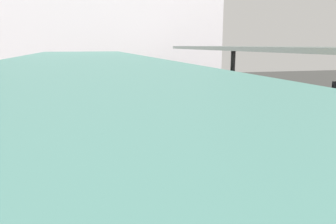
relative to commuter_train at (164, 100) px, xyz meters
name	(u,v)px	position (x,y,z in m)	size (l,w,h in m)	color
ground_plane	(228,201)	(0.00, -7.36, -1.73)	(80.00, 80.00, 0.00)	#383835
platform_left	(91,201)	(-3.80, -7.36, -1.23)	(4.40, 28.00, 1.00)	gray
track_ballast	(228,198)	(0.00, -7.36, -1.63)	(3.20, 28.00, 0.20)	#59544C
rail_near_side	(205,195)	(-0.72, -7.36, -1.46)	(0.08, 28.00, 0.14)	slate
rail_far_side	(251,189)	(0.72, -7.36, -1.46)	(0.08, 28.00, 0.14)	slate
commuter_train	(164,100)	(0.00, 0.00, 0.00)	(2.78, 15.79, 3.10)	#2D5633
canopy_left	(84,63)	(-3.80, -5.96, 2.18)	(4.18, 21.00, 3.02)	#333335
canopy_right	(319,51)	(3.80, -5.96, 2.48)	(4.18, 21.00, 3.33)	#333335
platform_bench	(302,118)	(4.74, -4.25, -0.26)	(1.40, 0.41, 0.86)	black
passenger_near_bench	(38,144)	(-5.06, -6.54, 0.16)	(0.36, 0.36, 1.70)	navy
station_building_backdrop	(108,31)	(-1.61, 12.64, 3.77)	(18.00, 6.00, 11.00)	#B7B2B7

